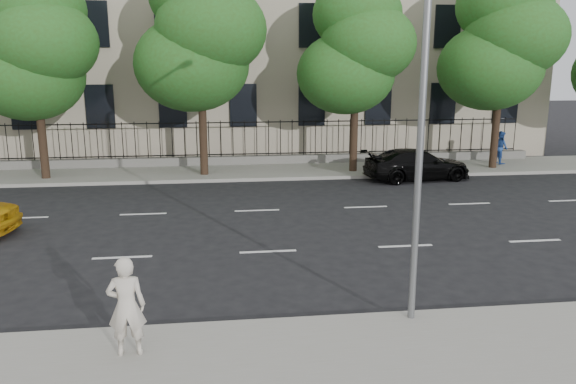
{
  "coord_description": "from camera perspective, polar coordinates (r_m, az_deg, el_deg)",
  "views": [
    {
      "loc": [
        -1.27,
        -12.45,
        5.23
      ],
      "look_at": [
        0.63,
        3.0,
        1.59
      ],
      "focal_mm": 35.0,
      "sensor_mm": 36.0,
      "label": 1
    }
  ],
  "objects": [
    {
      "name": "lane_markings",
      "position": [
        18.02,
        -2.67,
        -3.72
      ],
      "size": [
        49.6,
        4.62,
        0.01
      ],
      "primitive_type": null,
      "color": "silver",
      "rests_on": "ground"
    },
    {
      "name": "near_sidewalk",
      "position": [
        9.98,
        1.38,
        -17.95
      ],
      "size": [
        60.0,
        4.0,
        0.15
      ],
      "primitive_type": "cube",
      "color": "gray",
      "rests_on": "ground"
    },
    {
      "name": "ground",
      "position": [
        13.57,
        -1.11,
        -9.53
      ],
      "size": [
        120.0,
        120.0,
        0.0
      ],
      "primitive_type": "plane",
      "color": "black",
      "rests_on": "ground"
    },
    {
      "name": "tree_e",
      "position": [
        29.06,
        20.92,
        14.22
      ],
      "size": [
        5.71,
        5.31,
        9.46
      ],
      "color": "#382619",
      "rests_on": "far_sidewalk"
    },
    {
      "name": "far_sidewalk",
      "position": [
        26.98,
        -4.18,
        2.1
      ],
      "size": [
        60.0,
        4.0,
        0.15
      ],
      "primitive_type": "cube",
      "color": "gray",
      "rests_on": "ground"
    },
    {
      "name": "iron_fence",
      "position": [
        28.55,
        -4.38,
        3.87
      ],
      "size": [
        30.0,
        0.5,
        2.2
      ],
      "color": "slate",
      "rests_on": "far_sidewalk"
    },
    {
      "name": "tree_c",
      "position": [
        25.85,
        -8.86,
        15.61
      ],
      "size": [
        5.89,
        5.5,
        9.8
      ],
      "color": "#382619",
      "rests_on": "far_sidewalk"
    },
    {
      "name": "woman_near",
      "position": [
        10.38,
        -16.09,
        -11.09
      ],
      "size": [
        0.69,
        0.47,
        1.82
      ],
      "primitive_type": "imported",
      "rotation": [
        0.0,
        0.0,
        3.2
      ],
      "color": "beige",
      "rests_on": "near_sidewalk"
    },
    {
      "name": "black_sedan",
      "position": [
        25.92,
        12.97,
        2.74
      ],
      "size": [
        5.04,
        2.56,
        1.4
      ],
      "primitive_type": "imported",
      "rotation": [
        0.0,
        0.0,
        1.7
      ],
      "color": "black",
      "rests_on": "ground"
    },
    {
      "name": "tree_b",
      "position": [
        26.94,
        -24.29,
        13.33
      ],
      "size": [
        5.53,
        5.12,
        8.97
      ],
      "color": "#382619",
      "rests_on": "far_sidewalk"
    },
    {
      "name": "pedestrian_far",
      "position": [
        30.43,
        20.78,
        4.25
      ],
      "size": [
        0.73,
        0.88,
        1.65
      ],
      "primitive_type": "imported",
      "rotation": [
        0.0,
        0.0,
        1.7
      ],
      "color": "#254896",
      "rests_on": "far_sidewalk"
    },
    {
      "name": "tree_d",
      "position": [
        26.58,
        6.94,
        14.36
      ],
      "size": [
        5.34,
        4.94,
        8.84
      ],
      "color": "#382619",
      "rests_on": "far_sidewalk"
    },
    {
      "name": "street_light",
      "position": [
        11.33,
        12.73,
        12.42
      ],
      "size": [
        0.25,
        3.32,
        8.05
      ],
      "color": "slate",
      "rests_on": "near_sidewalk"
    }
  ]
}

